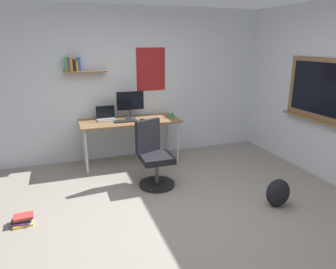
{
  "coord_description": "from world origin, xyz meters",
  "views": [
    {
      "loc": [
        -1.27,
        -2.99,
        2.01
      ],
      "look_at": [
        0.02,
        0.71,
        0.85
      ],
      "focal_mm": 33.48,
      "sensor_mm": 36.0,
      "label": 1
    }
  ],
  "objects": [
    {
      "name": "ground_plane",
      "position": [
        0.0,
        0.0,
        0.0
      ],
      "size": [
        5.2,
        5.2,
        0.0
      ],
      "primitive_type": "plane",
      "color": "gray",
      "rests_on": "ground"
    },
    {
      "name": "wall_back",
      "position": [
        -0.01,
        2.45,
        1.3
      ],
      "size": [
        5.0,
        0.3,
        2.6
      ],
      "color": "silver",
      "rests_on": "ground"
    },
    {
      "name": "desk",
      "position": [
        -0.2,
        2.03,
        0.69
      ],
      "size": [
        1.65,
        0.67,
        0.75
      ],
      "color": "olive",
      "rests_on": "ground"
    },
    {
      "name": "office_chair",
      "position": [
        -0.07,
        1.06,
        0.41
      ],
      "size": [
        0.53,
        0.55,
        0.95
      ],
      "color": "black",
      "rests_on": "ground"
    },
    {
      "name": "laptop",
      "position": [
        -0.57,
        2.19,
        0.81
      ],
      "size": [
        0.31,
        0.21,
        0.23
      ],
      "color": "#ADAFB5",
      "rests_on": "desk"
    },
    {
      "name": "monitor_primary",
      "position": [
        -0.16,
        2.14,
        1.02
      ],
      "size": [
        0.46,
        0.17,
        0.46
      ],
      "color": "#38383D",
      "rests_on": "desk"
    },
    {
      "name": "keyboard",
      "position": [
        -0.28,
        1.95,
        0.76
      ],
      "size": [
        0.37,
        0.13,
        0.02
      ],
      "primitive_type": "cube",
      "color": "black",
      "rests_on": "desk"
    },
    {
      "name": "computer_mouse",
      "position": [
        0.0,
        1.95,
        0.77
      ],
      "size": [
        0.1,
        0.06,
        0.03
      ],
      "primitive_type": "ellipsoid",
      "color": "#262628",
      "rests_on": "desk"
    },
    {
      "name": "coffee_mug",
      "position": [
        0.53,
        2.0,
        0.8
      ],
      "size": [
        0.08,
        0.08,
        0.09
      ],
      "primitive_type": "cylinder",
      "color": "#338C4C",
      "rests_on": "desk"
    },
    {
      "name": "backpack",
      "position": [
        1.23,
        -0.06,
        0.18
      ],
      "size": [
        0.32,
        0.22,
        0.36
      ],
      "primitive_type": "ellipsoid",
      "color": "black",
      "rests_on": "ground"
    },
    {
      "name": "book_stack_on_floor",
      "position": [
        -1.8,
        0.54,
        0.06
      ],
      "size": [
        0.25,
        0.2,
        0.11
      ],
      "color": "gold",
      "rests_on": "ground"
    }
  ]
}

